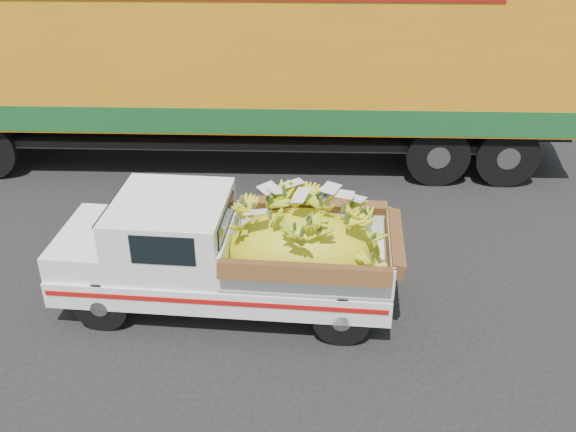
{
  "coord_description": "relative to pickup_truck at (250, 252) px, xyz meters",
  "views": [
    {
      "loc": [
        2.02,
        -6.89,
        5.11
      ],
      "look_at": [
        2.69,
        0.35,
        1.02
      ],
      "focal_mm": 40.0,
      "sensor_mm": 36.0,
      "label": 1
    }
  ],
  "objects": [
    {
      "name": "ground",
      "position": [
        -2.18,
        0.11,
        -0.79
      ],
      "size": [
        100.0,
        100.0,
        0.0
      ],
      "primitive_type": "plane",
      "color": "black",
      "rests_on": "ground"
    },
    {
      "name": "curb",
      "position": [
        -2.18,
        7.14,
        -0.71
      ],
      "size": [
        60.0,
        0.25,
        0.15
      ],
      "primitive_type": "cube",
      "color": "gray",
      "rests_on": "ground"
    },
    {
      "name": "sidewalk",
      "position": [
        -2.18,
        9.24,
        -0.72
      ],
      "size": [
        60.0,
        4.0,
        0.14
      ],
      "primitive_type": "cube",
      "color": "gray",
      "rests_on": "ground"
    },
    {
      "name": "pickup_truck",
      "position": [
        0.0,
        0.0,
        0.0
      ],
      "size": [
        4.38,
        2.27,
        1.46
      ],
      "rotation": [
        0.0,
        0.0,
        -0.19
      ],
      "color": "black",
      "rests_on": "ground"
    },
    {
      "name": "semi_trailer",
      "position": [
        0.09,
        4.68,
        1.34
      ],
      "size": [
        12.04,
        4.0,
        3.8
      ],
      "rotation": [
        0.0,
        0.0,
        -0.13
      ],
      "color": "black",
      "rests_on": "ground"
    }
  ]
}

